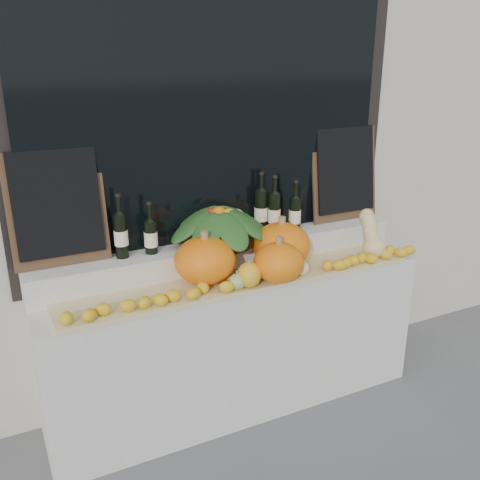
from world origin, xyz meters
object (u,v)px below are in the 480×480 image
(pumpkin_right, at_px, (281,245))
(butternut_squash, at_px, (372,237))
(wine_bottle_tall, at_px, (261,212))
(pumpkin_left, at_px, (205,260))
(produce_bowl, at_px, (219,225))

(pumpkin_right, bearing_deg, butternut_squash, -9.07)
(wine_bottle_tall, bearing_deg, butternut_squash, -28.91)
(butternut_squash, xyz_separation_m, wine_bottle_tall, (-0.61, 0.33, 0.15))
(pumpkin_left, bearing_deg, wine_bottle_tall, 27.51)
(pumpkin_left, distance_m, produce_bowl, 0.30)
(pumpkin_left, height_order, produce_bowl, produce_bowl)
(produce_bowl, height_order, wine_bottle_tall, wine_bottle_tall)
(butternut_squash, distance_m, produce_bowl, 0.96)
(pumpkin_left, height_order, wine_bottle_tall, wine_bottle_tall)
(pumpkin_right, distance_m, produce_bowl, 0.39)
(pumpkin_right, distance_m, butternut_squash, 0.60)
(pumpkin_right, relative_size, wine_bottle_tall, 0.87)
(butternut_squash, height_order, wine_bottle_tall, wine_bottle_tall)
(pumpkin_right, relative_size, produce_bowl, 0.53)
(produce_bowl, bearing_deg, pumpkin_left, -131.01)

